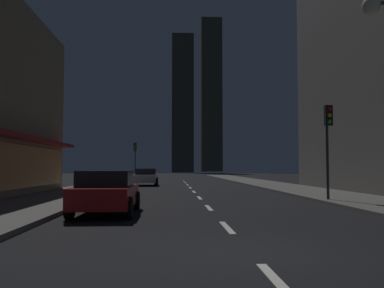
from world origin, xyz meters
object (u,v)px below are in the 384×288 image
car_parked_near (106,192)px  car_parked_far (146,177)px  traffic_light_far_left (135,153)px  fire_hydrant_far_left (107,183)px  traffic_light_near_right (328,130)px

car_parked_near → car_parked_far: 21.83m
car_parked_near → traffic_light_far_left: traffic_light_far_left is taller
fire_hydrant_far_left → traffic_light_far_left: traffic_light_far_left is taller
car_parked_far → traffic_light_near_right: bearing=-63.0°
car_parked_near → traffic_light_near_right: traffic_light_near_right is taller
traffic_light_far_left → fire_hydrant_far_left: bearing=-91.3°
car_parked_far → traffic_light_near_right: (9.10, -17.83, 2.45)m
fire_hydrant_far_left → traffic_light_near_right: size_ratio=0.16×
car_parked_far → fire_hydrant_far_left: size_ratio=6.48×
fire_hydrant_far_left → traffic_light_far_left: size_ratio=0.16×
traffic_light_far_left → car_parked_near: bearing=-86.7°
traffic_light_near_right → car_parked_near: bearing=-156.2°
fire_hydrant_far_left → traffic_light_near_right: bearing=-44.8°
car_parked_far → car_parked_near: bearing=-90.0°
car_parked_far → fire_hydrant_far_left: 6.92m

